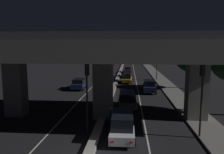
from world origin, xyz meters
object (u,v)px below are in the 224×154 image
at_px(car_dark_blue_lead_oncoming, 79,84).
at_px(street_lamp, 156,57).
at_px(car_dark_red_sixth, 128,70).
at_px(car_taxi_yellow_fourth, 127,78).
at_px(car_dark_blue_second_oncoming, 107,75).
at_px(traffic_light_right_of_median, 202,86).
at_px(car_grey_second, 127,99).
at_px(car_white_lead, 123,125).
at_px(traffic_light_left_of_median, 87,85).
at_px(car_dark_blue_third, 149,86).
at_px(motorcycle_blue_filtering_near, 111,116).
at_px(car_dark_green_fifth, 126,74).
at_px(pedestrian_on_sidewalk, 190,102).

bearing_deg(car_dark_blue_lead_oncoming, street_lamp, 127.24).
height_order(street_lamp, car_dark_red_sixth, street_lamp).
relative_size(car_taxi_yellow_fourth, car_dark_red_sixth, 1.11).
relative_size(car_dark_red_sixth, car_dark_blue_second_oncoming, 0.97).
bearing_deg(traffic_light_right_of_median, car_grey_second, 124.86).
distance_m(car_dark_blue_lead_oncoming, car_dark_blue_second_oncoming, 12.39).
distance_m(car_white_lead, car_grey_second, 8.14).
bearing_deg(traffic_light_left_of_median, car_taxi_yellow_fourth, 83.62).
height_order(car_dark_red_sixth, car_dark_blue_lead_oncoming, car_dark_blue_lead_oncoming).
relative_size(street_lamp, car_dark_blue_third, 1.86).
bearing_deg(car_taxi_yellow_fourth, car_dark_blue_third, -156.25).
height_order(traffic_light_right_of_median, car_dark_blue_second_oncoming, traffic_light_right_of_median).
bearing_deg(street_lamp, motorcycle_blue_filtering_near, -104.92).
bearing_deg(traffic_light_left_of_median, car_dark_blue_third, 69.17).
distance_m(traffic_light_right_of_median, street_lamp, 28.44).
bearing_deg(motorcycle_blue_filtering_near, car_dark_red_sixth, -0.75).
xyz_separation_m(car_dark_blue_second_oncoming, motorcycle_blue_filtering_near, (3.08, -26.94, -0.21)).
bearing_deg(car_dark_green_fifth, car_dark_blue_lead_oncoming, 153.78).
xyz_separation_m(car_dark_blue_third, pedestrian_on_sidewalk, (3.44, -9.13, 0.06)).
height_order(traffic_light_left_of_median, car_dark_green_fifth, traffic_light_left_of_median).
height_order(car_dark_red_sixth, car_dark_blue_second_oncoming, car_dark_blue_second_oncoming).
xyz_separation_m(car_taxi_yellow_fourth, car_dark_green_fifth, (-0.21, 7.53, -0.23)).
bearing_deg(car_dark_blue_third, motorcycle_blue_filtering_near, 162.54).
relative_size(car_grey_second, car_dark_green_fifth, 0.98).
bearing_deg(car_white_lead, car_dark_blue_third, -11.96).
relative_size(traffic_light_right_of_median, car_white_lead, 1.29).
relative_size(traffic_light_left_of_median, car_dark_red_sixth, 1.41).
distance_m(traffic_light_right_of_median, pedestrian_on_sidewalk, 7.52).
bearing_deg(car_dark_blue_third, traffic_light_right_of_median, -170.52).
bearing_deg(car_white_lead, car_taxi_yellow_fourth, -0.41).
distance_m(car_dark_green_fifth, car_dark_blue_second_oncoming, 4.76).
bearing_deg(car_dark_red_sixth, car_dark_blue_second_oncoming, 156.05).
distance_m(car_dark_blue_third, car_dark_red_sixth, 24.21).
height_order(car_dark_blue_lead_oncoming, pedestrian_on_sidewalk, pedestrian_on_sidewalk).
relative_size(car_white_lead, motorcycle_blue_filtering_near, 2.45).
bearing_deg(pedestrian_on_sidewalk, car_grey_second, 172.31).
distance_m(car_grey_second, car_dark_blue_lead_oncoming, 12.65).
distance_m(car_grey_second, car_dark_blue_third, 8.81).
bearing_deg(car_dark_blue_second_oncoming, traffic_light_left_of_median, 0.22).
height_order(car_dark_blue_second_oncoming, motorcycle_blue_filtering_near, car_dark_blue_second_oncoming).
bearing_deg(car_white_lead, car_dark_red_sixth, -0.34).
height_order(car_dark_green_fifth, motorcycle_blue_filtering_near, motorcycle_blue_filtering_near).
relative_size(car_dark_red_sixth, motorcycle_blue_filtering_near, 2.23).
bearing_deg(pedestrian_on_sidewalk, traffic_light_right_of_median, -99.60).
bearing_deg(car_grey_second, car_dark_green_fifth, -1.10).
height_order(traffic_light_left_of_median, car_dark_red_sixth, traffic_light_left_of_median).
bearing_deg(traffic_light_left_of_median, street_lamp, 73.51).
xyz_separation_m(car_grey_second, car_dark_blue_second_oncoming, (-4.50, 21.94, -0.11)).
relative_size(car_white_lead, car_dark_blue_second_oncoming, 1.07).
distance_m(car_white_lead, car_dark_red_sixth, 40.36).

